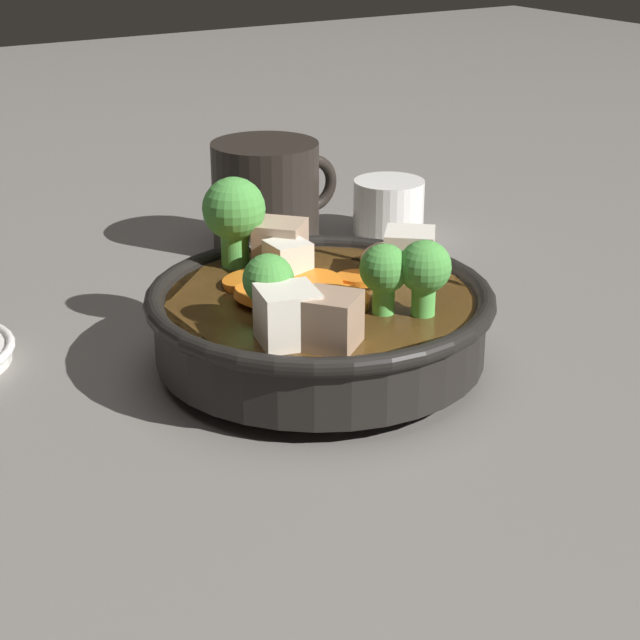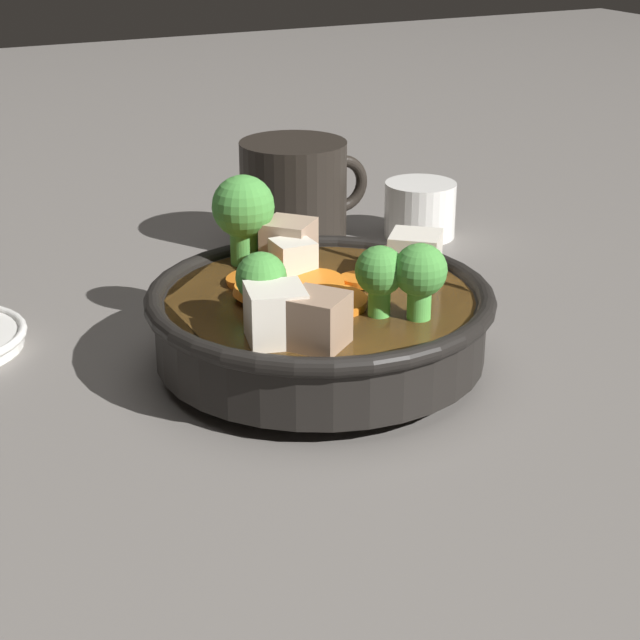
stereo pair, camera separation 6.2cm
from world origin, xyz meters
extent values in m
plane|color=slate|center=(0.00, 0.00, 0.00)|extent=(3.00, 3.00, 0.00)
cylinder|color=black|center=(0.00, 0.00, 0.01)|extent=(0.12, 0.12, 0.01)
cylinder|color=black|center=(0.00, 0.00, 0.03)|extent=(0.21, 0.21, 0.04)
torus|color=black|center=(0.00, 0.00, 0.05)|extent=(0.22, 0.22, 0.01)
cylinder|color=brown|center=(0.00, 0.00, 0.04)|extent=(0.20, 0.20, 0.02)
cylinder|color=orange|center=(0.04, 0.01, 0.05)|extent=(0.05, 0.05, 0.01)
cylinder|color=orange|center=(-0.03, 0.04, 0.05)|extent=(0.05, 0.05, 0.01)
cylinder|color=orange|center=(0.00, 0.01, 0.05)|extent=(0.06, 0.06, 0.01)
cylinder|color=orange|center=(0.00, -0.02, 0.05)|extent=(0.05, 0.05, 0.01)
cylinder|color=orange|center=(-0.03, -0.01, 0.05)|extent=(0.05, 0.05, 0.01)
cylinder|color=orange|center=(-0.03, 0.01, 0.05)|extent=(0.05, 0.05, 0.02)
cylinder|color=#59B84C|center=(-0.05, -0.02, 0.06)|extent=(0.01, 0.01, 0.02)
sphere|color=#47933D|center=(-0.05, -0.02, 0.08)|extent=(0.03, 0.03, 0.03)
cylinder|color=#59B84C|center=(0.02, -0.04, 0.06)|extent=(0.01, 0.01, 0.02)
sphere|color=#47933D|center=(0.02, -0.04, 0.08)|extent=(0.03, 0.03, 0.03)
cylinder|color=#59B84C|center=(-0.02, 0.08, 0.06)|extent=(0.02, 0.02, 0.03)
sphere|color=#47933D|center=(-0.02, 0.08, 0.09)|extent=(0.04, 0.04, 0.04)
cylinder|color=#59B84C|center=(0.04, -0.06, 0.06)|extent=(0.01, 0.01, 0.02)
sphere|color=#47933D|center=(0.04, -0.06, 0.08)|extent=(0.03, 0.03, 0.03)
cube|color=silver|center=(-0.05, -0.05, 0.07)|extent=(0.04, 0.04, 0.03)
cube|color=#9E7F66|center=(-0.04, -0.07, 0.07)|extent=(0.04, 0.04, 0.03)
cube|color=tan|center=(0.01, 0.06, 0.07)|extent=(0.04, 0.04, 0.03)
cube|color=silver|center=(0.07, 0.00, 0.07)|extent=(0.05, 0.05, 0.03)
cube|color=silver|center=(0.00, 0.04, 0.06)|extent=(0.03, 0.03, 0.03)
ellipsoid|color=#EA9E84|center=(0.06, 0.02, 0.06)|extent=(0.05, 0.05, 0.02)
cylinder|color=white|center=(0.20, 0.21, 0.02)|extent=(0.06, 0.06, 0.05)
cylinder|color=brown|center=(0.20, 0.21, 0.04)|extent=(0.05, 0.05, 0.00)
cylinder|color=black|center=(0.09, 0.23, 0.05)|extent=(0.09, 0.09, 0.09)
torus|color=black|center=(0.13, 0.23, 0.05)|extent=(0.05, 0.01, 0.05)
camera|label=1|loc=(-0.34, -0.54, 0.30)|focal=60.00mm
camera|label=2|loc=(-0.28, -0.57, 0.30)|focal=60.00mm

